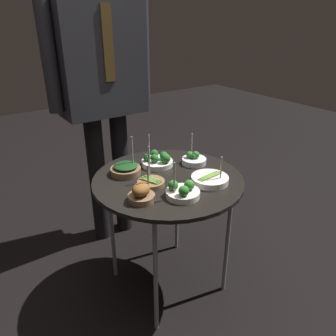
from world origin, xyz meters
TOP-DOWN VIEW (x-y plane):
  - ground_plane at (0.00, 0.00)m, footprint 8.00×8.00m
  - serving_cart at (0.00, 0.00)m, footprint 0.70×0.70m
  - bowl_asparagus_front_right at (-0.10, -0.01)m, footprint 0.12×0.12m
  - bowl_broccoli_mid_left at (0.04, 0.14)m, footprint 0.16×0.16m
  - bowl_asparagus_mid_right at (0.13, -0.14)m, footprint 0.17×0.17m
  - bowl_broccoli_back_left at (-0.05, -0.18)m, footprint 0.14×0.14m
  - bowl_broccoli_back_right at (0.20, 0.06)m, footprint 0.12×0.12m
  - bowl_spinach_front_left at (-0.14, 0.15)m, footprint 0.14×0.14m
  - bowl_roast_front_center at (-0.20, -0.11)m, footprint 0.11×0.11m
  - waiter_figure at (-0.03, 0.58)m, footprint 0.60×0.23m

SIDE VIEW (x-z plane):
  - ground_plane at x=0.00m, z-range 0.00..0.00m
  - serving_cart at x=0.00m, z-range 0.27..0.90m
  - bowl_asparagus_front_right at x=-0.10m, z-range 0.56..0.73m
  - bowl_asparagus_mid_right at x=0.13m, z-range 0.58..0.71m
  - bowl_broccoli_back_right at x=0.20m, z-range 0.58..0.73m
  - bowl_spinach_front_left at x=-0.14m, z-range 0.56..0.74m
  - bowl_broccoli_back_left at x=-0.05m, z-range 0.57..0.74m
  - bowl_broccoli_mid_left at x=0.04m, z-range 0.57..0.74m
  - bowl_roast_front_center at x=-0.20m, z-range 0.59..0.74m
  - waiter_figure at x=-0.03m, z-range 0.22..1.85m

